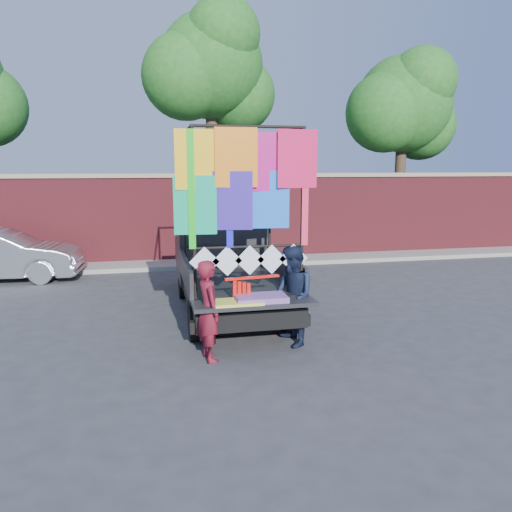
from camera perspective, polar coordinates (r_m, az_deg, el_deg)
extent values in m
plane|color=#38383A|center=(8.35, -4.55, -9.51)|extent=(90.00, 90.00, 0.00)
cube|color=maroon|center=(14.91, -8.18, 4.10)|extent=(30.00, 0.35, 2.50)
cube|color=gray|center=(14.83, -8.31, 9.10)|extent=(30.00, 0.45, 0.12)
cube|color=gray|center=(14.40, -7.87, -0.90)|extent=(30.00, 1.20, 0.12)
cylinder|color=#38281C|center=(16.12, -5.02, 9.89)|extent=(0.36, 0.36, 5.46)
sphere|color=#1B5E1D|center=(16.40, -5.20, 20.85)|extent=(3.20, 3.20, 3.20)
sphere|color=#1B5E1D|center=(16.80, -2.12, 17.94)|extent=(2.40, 2.40, 2.40)
sphere|color=#1B5E1D|center=(15.96, -8.07, 19.67)|extent=(2.60, 2.60, 2.60)
sphere|color=#1B5E1D|center=(16.03, -3.80, 23.98)|extent=(2.20, 2.20, 2.20)
cylinder|color=#38281C|center=(18.12, 16.08, 8.13)|extent=(0.36, 0.36, 4.55)
sphere|color=#1B5E1D|center=(18.23, 16.49, 16.32)|extent=(3.20, 3.20, 3.20)
sphere|color=#1B5E1D|center=(18.95, 18.27, 14.00)|extent=(2.40, 2.40, 2.40)
sphere|color=#1B5E1D|center=(17.57, 14.54, 15.58)|extent=(2.60, 2.60, 2.60)
sphere|color=#1B5E1D|center=(17.94, 18.45, 18.42)|extent=(2.20, 2.20, 2.20)
cylinder|color=black|center=(10.91, -8.22, -3.01)|extent=(0.22, 0.67, 0.67)
cylinder|color=black|center=(8.27, -6.89, -7.29)|extent=(0.22, 0.67, 0.67)
cylinder|color=black|center=(11.13, -0.03, -2.65)|extent=(0.22, 0.67, 0.67)
cylinder|color=black|center=(8.55, 3.83, -6.66)|extent=(0.22, 0.67, 0.67)
cube|color=black|center=(9.58, -2.90, -3.71)|extent=(1.73, 4.27, 0.31)
cube|color=black|center=(8.78, -2.12, -3.08)|extent=(1.83, 2.34, 0.10)
cube|color=black|center=(8.63, -8.00, -1.90)|extent=(0.06, 2.34, 0.46)
cube|color=black|center=(8.93, 3.53, -1.41)|extent=(0.06, 2.34, 0.46)
cube|color=black|center=(9.85, -3.29, -0.31)|extent=(1.83, 0.06, 0.46)
cube|color=black|center=(10.80, -4.10, 0.89)|extent=(1.83, 1.63, 1.27)
cube|color=#8C9EAD|center=(10.29, -3.77, 2.73)|extent=(1.63, 0.06, 0.56)
cube|color=#8C9EAD|center=(11.52, -4.64, 2.49)|extent=(1.63, 0.10, 0.71)
cube|color=black|center=(11.94, -4.83, 0.54)|extent=(1.78, 0.92, 0.56)
cube|color=black|center=(7.42, -0.21, -5.41)|extent=(1.83, 0.56, 0.06)
cube|color=black|center=(7.75, -0.57, -7.70)|extent=(1.88, 0.15, 0.18)
cylinder|color=black|center=(7.41, -7.13, 4.74)|extent=(0.05, 0.05, 2.54)
cylinder|color=black|center=(9.54, -8.27, 5.92)|extent=(0.05, 0.05, 2.54)
cylinder|color=black|center=(7.74, 5.31, 5.00)|extent=(0.05, 0.05, 2.54)
cylinder|color=black|center=(9.79, 1.57, 6.13)|extent=(0.05, 0.05, 2.54)
cylinder|color=black|center=(7.52, -0.80, 14.59)|extent=(1.73, 0.04, 0.04)
cylinder|color=black|center=(9.62, -3.36, 13.62)|extent=(1.73, 0.04, 0.04)
cylinder|color=black|center=(8.46, -7.98, 14.01)|extent=(0.04, 2.19, 0.04)
cylinder|color=black|center=(8.75, 3.31, 13.96)|extent=(0.04, 2.19, 0.04)
cylinder|color=black|center=(7.59, -0.77, 1.08)|extent=(1.73, 0.04, 0.04)
cube|color=yellow|center=(7.37, -6.70, 11.05)|extent=(0.63, 0.02, 0.86)
cube|color=orange|center=(7.39, -2.67, 11.10)|extent=(0.63, 0.02, 0.86)
cube|color=#C51579|center=(7.53, 1.17, 11.10)|extent=(0.63, 0.02, 0.86)
cube|color=#E81B53|center=(7.63, 5.04, 11.05)|extent=(0.63, 0.02, 0.86)
cube|color=#0CAB75|center=(7.39, -6.59, 5.92)|extent=(0.63, 0.02, 0.86)
cube|color=#3921A5|center=(7.41, -2.63, 5.99)|extent=(0.63, 0.02, 0.86)
cube|color=blue|center=(7.55, 1.15, 6.07)|extent=(0.63, 0.02, 0.86)
cube|color=#18C41B|center=(7.34, -7.41, 7.46)|extent=(0.10, 0.01, 1.73)
cube|color=#FF2A53|center=(7.68, 5.67, 7.62)|extent=(0.10, 0.01, 1.73)
cube|color=#171BD5|center=(7.41, -3.06, 7.56)|extent=(0.10, 0.01, 1.73)
cube|color=white|center=(7.50, -5.91, -0.68)|extent=(0.46, 0.01, 0.46)
cube|color=white|center=(7.54, -3.30, -0.58)|extent=(0.46, 0.01, 0.46)
cube|color=white|center=(7.60, -0.72, -0.47)|extent=(0.46, 0.01, 0.46)
cube|color=white|center=(7.67, 1.81, -0.37)|extent=(0.46, 0.01, 0.46)
cube|color=white|center=(7.76, 4.29, -0.28)|extent=(0.46, 0.01, 0.46)
cube|color=#D62F5B|center=(7.43, 0.56, -4.84)|extent=(0.76, 0.46, 0.08)
cube|color=#D9E949|center=(7.30, -2.06, -5.28)|extent=(0.71, 0.41, 0.04)
imported|color=maroon|center=(7.31, -5.40, -6.25)|extent=(0.45, 0.60, 1.49)
imported|color=#161F38|center=(7.89, 4.15, -4.58)|extent=(0.66, 0.82, 1.60)
cube|color=red|center=(7.48, -0.44, -2.48)|extent=(0.86, 0.15, 0.04)
cube|color=red|center=(7.47, -2.45, -4.63)|extent=(0.05, 0.02, 0.50)
cube|color=red|center=(7.49, -1.90, -4.75)|extent=(0.05, 0.02, 0.50)
cube|color=red|center=(7.51, -1.36, -4.87)|extent=(0.05, 0.02, 0.50)
cube|color=red|center=(7.53, -0.82, -4.99)|extent=(0.05, 0.02, 0.50)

